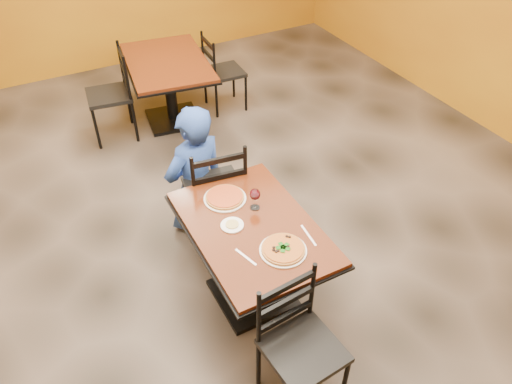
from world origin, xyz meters
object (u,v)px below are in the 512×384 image
plate_far (225,199)px  chair_main_far (214,188)px  table_second (169,77)px  chair_second_left (109,96)px  plate_main (283,251)px  pizza_far (225,197)px  table_main (252,245)px  chair_main_near (303,351)px  pizza_main (283,249)px  side_plate (232,225)px  wine_glass (255,198)px  chair_second_right (225,72)px  diner (195,168)px

plate_far → chair_main_far: bearing=78.0°
table_second → chair_second_left: chair_second_left is taller
plate_main → pizza_far: (-0.11, 0.64, 0.02)m
table_main → chair_second_left: size_ratio=1.23×
chair_main_near → plate_far: (0.05, 1.18, 0.28)m
pizza_main → plate_far: pizza_main is taller
pizza_far → side_plate: (-0.08, -0.28, -0.02)m
pizza_main → wine_glass: 0.46m
chair_main_near → plate_main: bearing=68.3°
table_main → plate_main: (0.07, -0.30, 0.20)m
chair_second_left → pizza_far: 2.41m
plate_main → pizza_main: (0.00, 0.00, 0.02)m
chair_second_right → pizza_far: size_ratio=3.26×
table_main → wine_glass: 0.34m
diner → wine_glass: diner is taller
wine_glass → chair_second_left: bearing=99.0°
chair_second_left → pizza_far: bearing=13.7°
table_main → chair_main_far: (0.05, 0.77, -0.05)m
table_main → chair_main_far: chair_main_far is taller
diner → plate_main: 1.32m
chair_second_left → pizza_far: (0.26, -2.38, 0.27)m
table_main → chair_second_right: (1.06, 2.73, -0.10)m
chair_main_far → side_plate: size_ratio=6.28×
plate_far → pizza_main: bearing=-80.1°
chair_main_near → chair_second_right: bearing=67.2°
pizza_main → side_plate: size_ratio=1.77×
table_main → chair_main_far: size_ratio=1.22×
chair_second_left → side_plate: 2.68m
table_main → chair_second_left: bearing=96.4°
chair_second_right → wine_glass: bearing=162.5°
diner → pizza_main: (0.09, -1.31, 0.19)m
plate_far → table_second: bearing=80.0°
diner → wine_glass: size_ratio=6.46×
chair_second_left → pizza_main: bearing=14.5°
chair_main_near → chair_second_left: chair_second_left is taller
table_main → wine_glass: wine_glass is taller
chair_main_far → pizza_main: 1.11m
chair_second_left → chair_second_right: bearing=97.5°
table_second → pizza_far: (-0.42, -2.38, 0.21)m
table_main → pizza_far: pizza_far is taller
table_main → diner: bearing=91.3°
pizza_far → wine_glass: 0.25m
diner → side_plate: diner is taller
side_plate → pizza_main: bearing=-62.9°
chair_main_far → pizza_far: chair_main_far is taller
table_second → table_main: bearing=-97.9°
chair_main_near → side_plate: bearing=86.7°
chair_main_near → plate_main: (0.16, 0.54, 0.28)m
table_main → wine_glass: bearing=56.5°
chair_main_far → pizza_main: chair_main_far is taller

